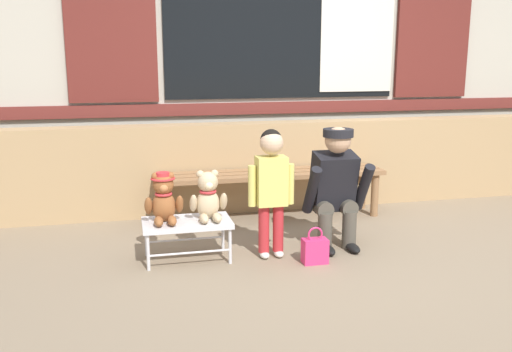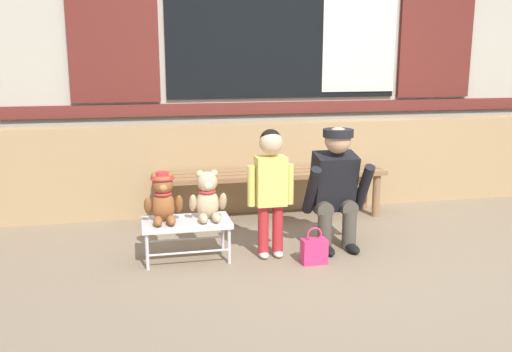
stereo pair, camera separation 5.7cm
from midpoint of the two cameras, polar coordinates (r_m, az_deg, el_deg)
name	(u,v)px [view 1 (the left image)]	position (r m, az deg, el deg)	size (l,w,h in m)	color
ground_plane	(347,254)	(4.26, 9.04, -8.01)	(60.00, 60.00, 0.00)	#84725B
brick_low_wall	(293,164)	(5.45, 3.54, 1.20)	(7.57, 0.25, 0.85)	tan
shop_facade	(280,38)	(5.85, 2.23, 14.11)	(7.72, 0.26, 3.29)	#B7B2A3
wooden_bench_long	(271,179)	(5.03, 1.21, -0.32)	(2.10, 0.40, 0.44)	#8E6642
small_display_bench	(187,225)	(4.06, -7.55, -5.04)	(0.64, 0.36, 0.30)	silver
teddy_bear_with_hat	(164,199)	(3.99, -9.92, -2.33)	(0.28, 0.27, 0.36)	#93562D
teddy_bear_plain	(208,197)	(4.02, -5.37, -2.21)	(0.28, 0.26, 0.36)	#CCB289
child_standing	(271,179)	(4.01, 1.19, -0.34)	(0.35, 0.18, 0.96)	#B7282D
adult_crouching	(336,187)	(4.31, 7.86, -1.09)	(0.50, 0.49, 0.95)	#4C473D
handbag_on_ground	(315,250)	(4.04, 5.71, -7.65)	(0.18, 0.11, 0.27)	#E53370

